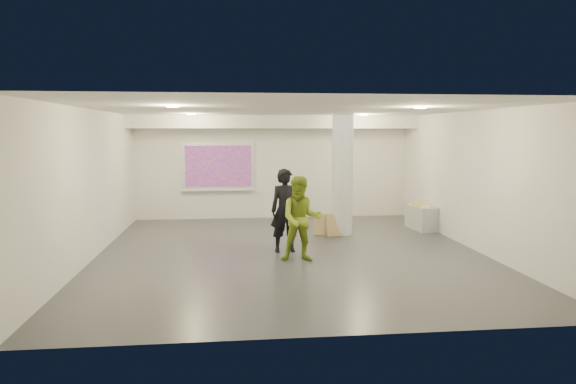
{
  "coord_description": "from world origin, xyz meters",
  "views": [
    {
      "loc": [
        -1.2,
        -10.57,
        2.55
      ],
      "look_at": [
        0.0,
        0.4,
        1.25
      ],
      "focal_mm": 32.0,
      "sensor_mm": 36.0,
      "label": 1
    }
  ],
  "objects": [
    {
      "name": "postit_pad",
      "position": [
        3.68,
        2.34,
        0.64
      ],
      "size": [
        0.34,
        0.39,
        0.03
      ],
      "primitive_type": "cube",
      "rotation": [
        0.0,
        0.0,
        0.3
      ],
      "color": "gold",
      "rests_on": "credenza"
    },
    {
      "name": "papers_stack",
      "position": [
        3.73,
        2.07,
        0.63
      ],
      "size": [
        0.27,
        0.31,
        0.02
      ],
      "primitive_type": "cube",
      "rotation": [
        0.0,
        0.0,
        -0.22
      ],
      "color": "white",
      "rests_on": "credenza"
    },
    {
      "name": "soffit_band",
      "position": [
        0.0,
        3.95,
        2.82
      ],
      "size": [
        8.0,
        1.1,
        0.36
      ],
      "primitive_type": "cube",
      "color": "silver",
      "rests_on": "ceiling"
    },
    {
      "name": "wall_back",
      "position": [
        0.0,
        4.5,
        1.5
      ],
      "size": [
        8.0,
        0.01,
        3.0
      ],
      "primitive_type": "cube",
      "color": "silver",
      "rests_on": "floor"
    },
    {
      "name": "wall_front",
      "position": [
        0.0,
        -4.5,
        1.5
      ],
      "size": [
        8.0,
        0.01,
        3.0
      ],
      "primitive_type": "cube",
      "color": "silver",
      "rests_on": "floor"
    },
    {
      "name": "ceiling",
      "position": [
        0.0,
        0.0,
        3.0
      ],
      "size": [
        8.0,
        9.0,
        0.01
      ],
      "primitive_type": "cube",
      "color": "silver",
      "rests_on": "floor"
    },
    {
      "name": "downlight_sw",
      "position": [
        -2.2,
        -1.5,
        2.98
      ],
      "size": [
        0.22,
        0.22,
        0.02
      ],
      "primitive_type": "cylinder",
      "color": "#FFF990",
      "rests_on": "ceiling"
    },
    {
      "name": "woman",
      "position": [
        -0.08,
        0.13,
        0.89
      ],
      "size": [
        0.67,
        0.46,
        1.78
      ],
      "primitive_type": "imported",
      "rotation": [
        0.0,
        0.0,
        0.05
      ],
      "color": "black",
      "rests_on": "floor"
    },
    {
      "name": "column",
      "position": [
        1.5,
        1.8,
        1.5
      ],
      "size": [
        0.52,
        0.52,
        3.0
      ],
      "primitive_type": "cylinder",
      "color": "silver",
      "rests_on": "floor"
    },
    {
      "name": "credenza",
      "position": [
        3.72,
        2.25,
        0.31
      ],
      "size": [
        0.54,
        1.11,
        0.63
      ],
      "primitive_type": "cube",
      "rotation": [
        0.0,
        0.0,
        0.09
      ],
      "color": "#A1A4A7",
      "rests_on": "floor"
    },
    {
      "name": "cardboard_front",
      "position": [
        1.31,
        1.6,
        0.25
      ],
      "size": [
        0.47,
        0.22,
        0.49
      ],
      "primitive_type": "cube",
      "rotation": [
        -0.26,
        0.0,
        0.11
      ],
      "color": "#A08150",
      "rests_on": "floor"
    },
    {
      "name": "man",
      "position": [
        0.14,
        -0.71,
        0.84
      ],
      "size": [
        0.88,
        0.72,
        1.69
      ],
      "primitive_type": "imported",
      "rotation": [
        0.0,
        0.0,
        -0.1
      ],
      "color": "olive",
      "rests_on": "floor"
    },
    {
      "name": "floor",
      "position": [
        0.0,
        0.0,
        0.0
      ],
      "size": [
        8.0,
        9.0,
        0.01
      ],
      "primitive_type": "cube",
      "color": "#34363B",
      "rests_on": "ground"
    },
    {
      "name": "downlight_ne",
      "position": [
        2.2,
        2.5,
        2.98
      ],
      "size": [
        0.22,
        0.22,
        0.02
      ],
      "primitive_type": "cylinder",
      "color": "#FFF990",
      "rests_on": "ceiling"
    },
    {
      "name": "wall_left",
      "position": [
        -4.0,
        0.0,
        1.5
      ],
      "size": [
        0.01,
        9.0,
        3.0
      ],
      "primitive_type": "cube",
      "color": "silver",
      "rests_on": "floor"
    },
    {
      "name": "wall_right",
      "position": [
        4.0,
        0.0,
        1.5
      ],
      "size": [
        0.01,
        9.0,
        3.0
      ],
      "primitive_type": "cube",
      "color": "silver",
      "rests_on": "floor"
    },
    {
      "name": "projection_screen",
      "position": [
        -1.6,
        4.45,
        1.53
      ],
      "size": [
        2.1,
        0.13,
        1.42
      ],
      "color": "silver",
      "rests_on": "wall_back"
    },
    {
      "name": "downlight_nw",
      "position": [
        -2.2,
        2.5,
        2.98
      ],
      "size": [
        0.22,
        0.22,
        0.02
      ],
      "primitive_type": "cylinder",
      "color": "#FFF990",
      "rests_on": "ceiling"
    },
    {
      "name": "cardboard_back",
      "position": [
        1.04,
        1.73,
        0.27
      ],
      "size": [
        0.51,
        0.23,
        0.54
      ],
      "primitive_type": "cube",
      "rotation": [
        -0.15,
        0.0,
        -0.22
      ],
      "color": "#A08150",
      "rests_on": "floor"
    },
    {
      "name": "downlight_se",
      "position": [
        2.2,
        -1.5,
        2.98
      ],
      "size": [
        0.22,
        0.22,
        0.02
      ],
      "primitive_type": "cylinder",
      "color": "#FFF990",
      "rests_on": "ceiling"
    }
  ]
}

